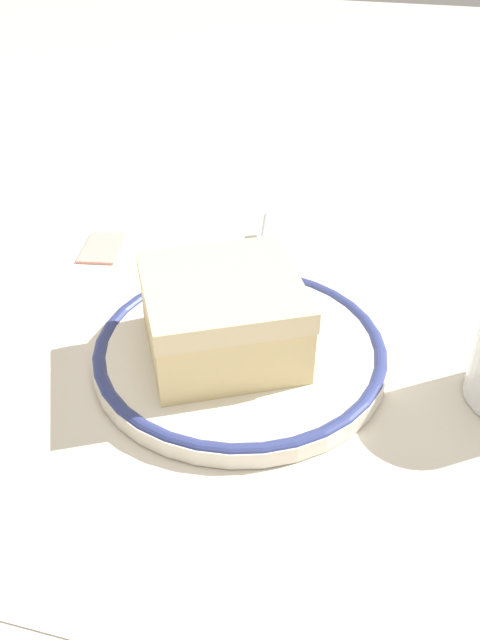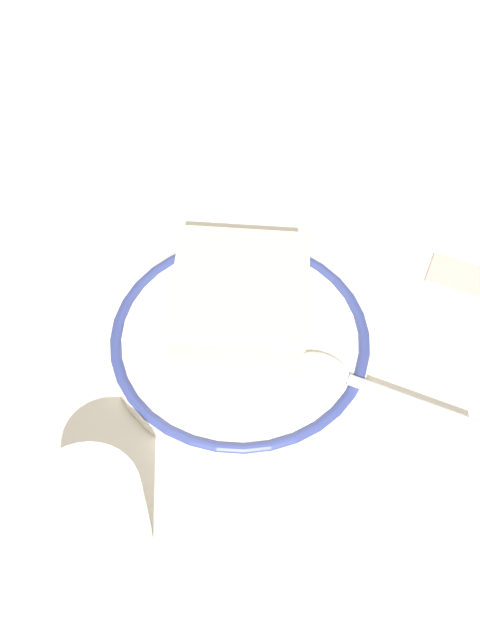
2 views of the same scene
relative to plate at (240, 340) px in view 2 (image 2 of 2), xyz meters
name	(u,v)px [view 2 (image 2 of 2)]	position (x,y,z in m)	size (l,w,h in m)	color
ground_plane	(207,377)	(0.03, -0.01, -0.01)	(2.40, 2.40, 0.00)	#B7B2A8
placemat	(207,376)	(0.03, -0.01, -0.01)	(0.53, 0.38, 0.00)	beige
plate	(240,340)	(0.00, 0.00, 0.00)	(0.19, 0.19, 0.01)	silver
cake_slice	(242,303)	(-0.01, 0.00, 0.03)	(0.12, 0.12, 0.05)	beige
spoon	(355,381)	(-0.01, 0.09, 0.01)	(0.03, 0.13, 0.01)	silver
cup	(94,523)	(0.17, 0.01, 0.02)	(0.06, 0.06, 0.07)	silver
sugar_packet	(462,274)	(-0.14, 0.11, 0.00)	(0.05, 0.03, 0.01)	#E5998C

